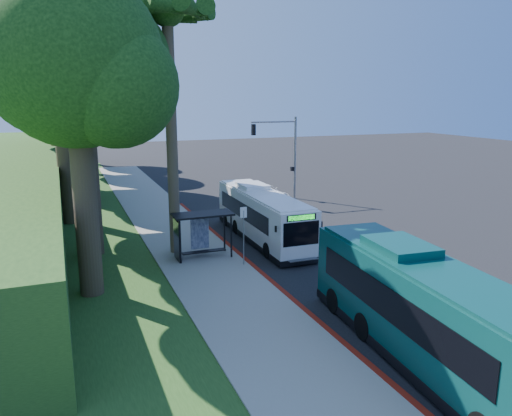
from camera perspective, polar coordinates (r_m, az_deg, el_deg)
name	(u,v)px	position (r m, az deg, el deg)	size (l,w,h in m)	color
ground	(295,232)	(32.60, 4.48, -2.81)	(140.00, 140.00, 0.00)	black
sidewalk	(185,244)	(30.21, -8.10, -4.04)	(4.50, 70.00, 0.12)	gray
red_curb	(244,259)	(27.17, -1.34, -5.82)	(0.25, 30.00, 0.13)	maroon
grass_verge	(81,233)	(34.31, -19.40, -2.67)	(8.00, 70.00, 0.06)	#234719
bus_shelter	(198,227)	(27.07, -6.69, -2.13)	(3.20, 1.51, 2.55)	black
stop_sign_pole	(244,228)	(25.56, -1.43, -2.30)	(0.35, 0.06, 3.17)	gray
traffic_signal_pole	(284,148)	(42.29, 3.25, 6.88)	(4.10, 0.30, 7.00)	gray
palm_tree	(167,22)	(27.53, -10.09, 20.20)	(4.20, 4.20, 14.40)	#4C3F2D
tree_0	(81,46)	(28.32, -19.38, 17.09)	(8.40, 8.00, 15.70)	#382B1E
tree_1	(57,32)	(36.39, -21.78, 18.21)	(10.50, 10.00, 18.26)	#382B1E
tree_2	(79,73)	(44.25, -19.62, 14.30)	(8.82, 8.40, 15.12)	#382B1E
tree_3	(51,60)	(52.27, -22.38, 15.39)	(10.08, 9.60, 17.28)	#382B1E
tree_4	(77,86)	(60.23, -19.74, 12.96)	(8.40, 8.00, 14.14)	#382B1E
tree_5	(83,94)	(68.26, -19.12, 12.25)	(7.35, 7.00, 12.86)	#382B1E
tree_6	(78,70)	(22.21, -19.70, 14.59)	(7.56, 7.20, 13.74)	#382B1E
white_bus	(262,215)	(30.59, 0.69, -0.76)	(2.47, 10.85, 3.22)	white
teal_bus	(430,313)	(17.55, 19.26, -11.26)	(3.59, 12.43, 3.66)	#0B3C3A
pickup	(264,194)	(41.30, 0.94, 1.61)	(2.48, 5.38, 1.50)	white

